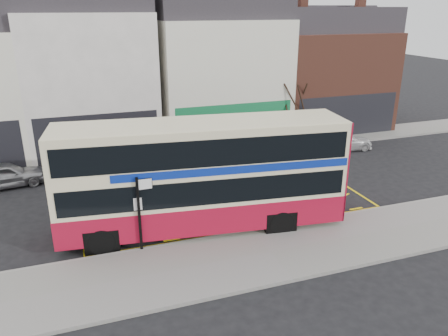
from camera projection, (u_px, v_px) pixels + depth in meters
name	position (u px, v px, depth m)	size (l,w,h in m)	color
ground	(248.00, 229.00, 19.51)	(120.00, 120.00, 0.00)	black
pavement	(270.00, 253.00, 17.45)	(40.00, 4.00, 0.15)	gray
kerb	(251.00, 231.00, 19.16)	(40.00, 0.15, 0.15)	gray
far_pavement	(186.00, 154.00, 29.22)	(50.00, 3.00, 0.15)	gray
road_markings	(235.00, 214.00, 20.93)	(14.00, 3.40, 0.01)	yellow
terrace_left	(89.00, 70.00, 29.22)	(8.00, 8.01, 11.80)	beige
terrace_green_shop	(216.00, 68.00, 32.09)	(9.00, 8.01, 11.30)	silver
terrace_right	(323.00, 69.00, 35.05)	(9.00, 8.01, 10.30)	brown
double_decker_bus	(203.00, 175.00, 18.69)	(12.44, 4.26, 4.87)	beige
bus_stop_post	(140.00, 207.00, 17.00)	(0.77, 0.13, 3.10)	black
car_silver	(5.00, 175.00, 23.82)	(1.63, 4.06, 1.38)	#999A9D
car_grey	(136.00, 157.00, 26.74)	(1.36, 3.91, 1.29)	#44474C
car_white	(342.00, 141.00, 30.08)	(1.72, 4.22, 1.22)	white
street_tree_right	(294.00, 90.00, 30.57)	(2.60, 2.60, 5.61)	#331D16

